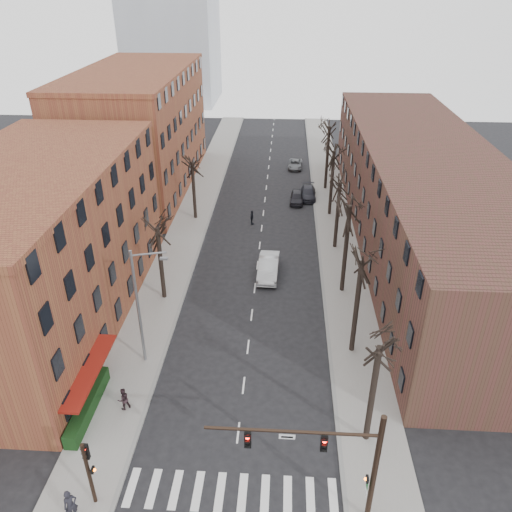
% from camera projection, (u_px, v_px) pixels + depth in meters
% --- Properties ---
extents(ground, '(160.00, 160.00, 0.00)m').
position_uv_depth(ground, '(231.00, 493.00, 26.54)').
color(ground, black).
rests_on(ground, ground).
extents(sidewalk_left, '(4.00, 90.00, 0.15)m').
position_uv_depth(sidewalk_left, '(194.00, 214.00, 57.38)').
color(sidewalk_left, gray).
rests_on(sidewalk_left, ground).
extents(sidewalk_right, '(4.00, 90.00, 0.15)m').
position_uv_depth(sidewalk_right, '(333.00, 218.00, 56.54)').
color(sidewalk_right, gray).
rests_on(sidewalk_right, ground).
extents(building_left_near, '(12.00, 26.00, 12.00)m').
position_uv_depth(building_left_near, '(39.00, 250.00, 37.50)').
color(building_left_near, brown).
rests_on(building_left_near, ground).
extents(building_left_far, '(12.00, 28.00, 14.00)m').
position_uv_depth(building_left_far, '(139.00, 132.00, 62.24)').
color(building_left_far, brown).
rests_on(building_left_far, ground).
extents(building_right, '(12.00, 50.00, 10.00)m').
position_uv_depth(building_right, '(422.00, 196.00, 49.35)').
color(building_right, '#4A2822').
rests_on(building_right, ground).
extents(awning_left, '(1.20, 7.00, 0.15)m').
position_uv_depth(awning_left, '(96.00, 401.00, 32.26)').
color(awning_left, maroon).
rests_on(awning_left, ground).
extents(hedge, '(0.80, 6.00, 1.00)m').
position_uv_depth(hedge, '(88.00, 405.00, 31.07)').
color(hedge, '#153412').
rests_on(hedge, sidewalk_left).
extents(tree_right_a, '(5.20, 5.20, 10.00)m').
position_uv_depth(tree_right_a, '(365.00, 439.00, 29.62)').
color(tree_right_a, black).
rests_on(tree_right_a, ground).
extents(tree_right_b, '(5.20, 5.20, 10.80)m').
position_uv_depth(tree_right_b, '(351.00, 351.00, 36.58)').
color(tree_right_b, black).
rests_on(tree_right_b, ground).
extents(tree_right_c, '(5.20, 5.20, 11.60)m').
position_uv_depth(tree_right_c, '(342.00, 291.00, 43.54)').
color(tree_right_c, black).
rests_on(tree_right_c, ground).
extents(tree_right_d, '(5.20, 5.20, 10.00)m').
position_uv_depth(tree_right_d, '(334.00, 248.00, 50.50)').
color(tree_right_d, black).
rests_on(tree_right_d, ground).
extents(tree_right_e, '(5.20, 5.20, 10.80)m').
position_uv_depth(tree_right_e, '(329.00, 215.00, 57.46)').
color(tree_right_e, black).
rests_on(tree_right_e, ground).
extents(tree_right_f, '(5.20, 5.20, 11.60)m').
position_uv_depth(tree_right_f, '(325.00, 189.00, 64.43)').
color(tree_right_f, black).
rests_on(tree_right_f, ground).
extents(tree_left_a, '(5.20, 5.20, 9.50)m').
position_uv_depth(tree_left_a, '(165.00, 298.00, 42.60)').
color(tree_left_a, black).
rests_on(tree_left_a, ground).
extents(tree_left_b, '(5.20, 5.20, 9.50)m').
position_uv_depth(tree_left_b, '(196.00, 219.00, 56.53)').
color(tree_left_b, black).
rests_on(tree_left_b, ground).
extents(signal_mast_arm, '(8.14, 0.30, 7.20)m').
position_uv_depth(signal_mast_arm, '(343.00, 458.00, 23.23)').
color(signal_mast_arm, black).
rests_on(signal_mast_arm, ground).
extents(signal_pole_left, '(0.47, 0.44, 4.40)m').
position_uv_depth(signal_pole_left, '(88.00, 469.00, 24.80)').
color(signal_pole_left, black).
rests_on(signal_pole_left, ground).
extents(streetlight, '(2.45, 0.22, 9.03)m').
position_uv_depth(streetlight, '(140.00, 303.00, 33.16)').
color(streetlight, slate).
rests_on(streetlight, ground).
extents(silver_sedan, '(1.94, 5.18, 1.69)m').
position_uv_depth(silver_sedan, '(268.00, 267.00, 45.45)').
color(silver_sedan, '#B6BABE').
rests_on(silver_sedan, ground).
extents(parked_car_near, '(1.81, 4.03, 1.35)m').
position_uv_depth(parked_car_near, '(297.00, 197.00, 60.26)').
color(parked_car_near, black).
rests_on(parked_car_near, ground).
extents(parked_car_mid, '(1.94, 4.57, 1.32)m').
position_uv_depth(parked_car_mid, '(308.00, 193.00, 61.49)').
color(parked_car_mid, '#212129').
rests_on(parked_car_mid, ground).
extents(parked_car_far, '(2.11, 4.17, 1.13)m').
position_uv_depth(parked_car_far, '(295.00, 164.00, 71.13)').
color(parked_car_far, slate).
rests_on(parked_car_far, ground).
extents(pedestrian_a, '(0.81, 0.79, 1.88)m').
position_uv_depth(pedestrian_a, '(71.00, 505.00, 24.74)').
color(pedestrian_a, black).
rests_on(pedestrian_a, sidewalk_left).
extents(pedestrian_b, '(0.97, 0.95, 1.58)m').
position_uv_depth(pedestrian_b, '(123.00, 399.00, 31.15)').
color(pedestrian_b, black).
rests_on(pedestrian_b, sidewalk_left).
extents(pedestrian_crossing, '(0.56, 1.00, 1.61)m').
position_uv_depth(pedestrian_crossing, '(252.00, 217.00, 54.89)').
color(pedestrian_crossing, black).
rests_on(pedestrian_crossing, ground).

